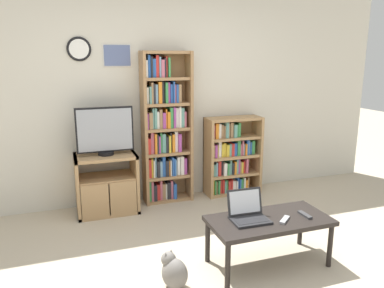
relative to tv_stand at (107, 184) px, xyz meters
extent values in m
plane|color=#BCAD93|center=(0.72, -1.75, -0.35)|extent=(18.00, 18.00, 0.00)
cube|color=beige|center=(0.72, 0.30, 0.95)|extent=(6.35, 0.06, 2.60)
torus|color=black|center=(-0.20, 0.25, 1.54)|extent=(0.27, 0.03, 0.27)
cylinder|color=white|center=(-0.20, 0.25, 1.54)|extent=(0.22, 0.02, 0.22)
cube|color=silver|center=(0.22, 0.26, 1.47)|extent=(0.33, 0.01, 0.26)
cube|color=slate|center=(0.22, 0.25, 1.47)|extent=(0.30, 0.02, 0.24)
cube|color=tan|center=(-0.33, 0.02, 0.00)|extent=(0.04, 0.46, 0.70)
cube|color=tan|center=(0.33, 0.02, 0.00)|extent=(0.04, 0.46, 0.70)
cube|color=tan|center=(0.00, 0.02, 0.33)|extent=(0.70, 0.46, 0.04)
cube|color=tan|center=(0.00, 0.02, -0.33)|extent=(0.70, 0.46, 0.04)
cube|color=tan|center=(0.00, 0.02, 0.07)|extent=(0.63, 0.42, 0.04)
cube|color=tan|center=(-0.16, -0.20, -0.12)|extent=(0.30, 0.02, 0.39)
cube|color=tan|center=(0.16, -0.20, -0.12)|extent=(0.30, 0.02, 0.39)
cylinder|color=black|center=(0.01, 0.00, 0.37)|extent=(0.18, 0.18, 0.04)
cube|color=black|center=(0.01, 0.00, 0.65)|extent=(0.64, 0.05, 0.51)
cube|color=#9399A3|center=(0.01, -0.03, 0.65)|extent=(0.61, 0.01, 0.48)
cube|color=#9E754C|center=(0.49, 0.12, 0.59)|extent=(0.04, 0.25, 1.88)
cube|color=#9E754C|center=(1.06, 0.12, 0.59)|extent=(0.04, 0.25, 1.88)
cube|color=#9E754C|center=(0.78, 0.24, 0.59)|extent=(0.61, 0.02, 1.88)
cube|color=#9E754C|center=(0.78, 0.12, -0.33)|extent=(0.54, 0.22, 0.04)
cube|color=#9E754C|center=(0.78, 0.12, -0.03)|extent=(0.54, 0.22, 0.04)
cube|color=#9E754C|center=(0.78, 0.12, 0.28)|extent=(0.54, 0.22, 0.04)
cube|color=#9E754C|center=(0.78, 0.12, 0.59)|extent=(0.54, 0.22, 0.04)
cube|color=#9E754C|center=(0.78, 0.12, 0.89)|extent=(0.54, 0.22, 0.04)
cube|color=#9E754C|center=(0.78, 0.12, 1.20)|extent=(0.54, 0.22, 0.04)
cube|color=#9E754C|center=(0.78, 0.12, 1.51)|extent=(0.54, 0.22, 0.04)
cube|color=#388947|center=(0.53, 0.13, -0.19)|extent=(0.03, 0.17, 0.26)
cube|color=#B75B70|center=(0.56, 0.13, -0.19)|extent=(0.03, 0.18, 0.25)
cube|color=#232328|center=(0.59, 0.13, -0.21)|extent=(0.04, 0.19, 0.21)
cube|color=red|center=(0.64, 0.13, -0.21)|extent=(0.04, 0.16, 0.20)
cube|color=#B75B70|center=(0.67, 0.13, -0.19)|extent=(0.03, 0.16, 0.25)
cube|color=#93704C|center=(0.71, 0.13, -0.21)|extent=(0.04, 0.16, 0.21)
cube|color=white|center=(0.74, 0.13, -0.22)|extent=(0.02, 0.16, 0.20)
cube|color=#232328|center=(0.77, 0.13, -0.20)|extent=(0.04, 0.18, 0.22)
cube|color=#B75B70|center=(0.81, 0.13, -0.20)|extent=(0.03, 0.17, 0.24)
cube|color=#2856A8|center=(0.85, 0.13, -0.22)|extent=(0.04, 0.19, 0.20)
cube|color=red|center=(0.53, 0.13, 0.11)|extent=(0.04, 0.16, 0.24)
cube|color=gold|center=(0.57, 0.14, 0.11)|extent=(0.02, 0.16, 0.25)
cube|color=white|center=(0.59, 0.13, 0.10)|extent=(0.02, 0.18, 0.22)
cube|color=#759EB7|center=(0.61, 0.14, 0.12)|extent=(0.02, 0.15, 0.26)
cube|color=#232328|center=(0.64, 0.13, 0.09)|extent=(0.03, 0.19, 0.20)
cube|color=#759EB7|center=(0.68, 0.13, 0.09)|extent=(0.03, 0.17, 0.20)
cube|color=#2856A8|center=(0.71, 0.13, 0.12)|extent=(0.04, 0.17, 0.25)
cube|color=#232328|center=(0.75, 0.13, 0.09)|extent=(0.04, 0.19, 0.20)
cube|color=orange|center=(0.79, 0.14, 0.09)|extent=(0.02, 0.16, 0.19)
cube|color=white|center=(0.80, 0.13, 0.09)|extent=(0.02, 0.18, 0.20)
cube|color=#2856A8|center=(0.83, 0.13, 0.11)|extent=(0.02, 0.19, 0.24)
cube|color=#2856A8|center=(0.85, 0.13, 0.10)|extent=(0.02, 0.19, 0.22)
cube|color=#759EB7|center=(0.87, 0.14, 0.09)|extent=(0.02, 0.16, 0.20)
cube|color=white|center=(0.91, 0.14, 0.11)|extent=(0.04, 0.16, 0.23)
cube|color=white|center=(0.95, 0.13, 0.11)|extent=(0.04, 0.17, 0.24)
cube|color=#9E4293|center=(1.00, 0.13, 0.09)|extent=(0.04, 0.16, 0.21)
cube|color=red|center=(0.53, 0.13, 0.39)|extent=(0.04, 0.19, 0.19)
cube|color=#B75B70|center=(0.58, 0.13, 0.43)|extent=(0.04, 0.16, 0.26)
cube|color=orange|center=(0.61, 0.13, 0.42)|extent=(0.02, 0.20, 0.25)
cube|color=#232328|center=(0.64, 0.13, 0.41)|extent=(0.02, 0.19, 0.23)
cube|color=#9E4293|center=(0.66, 0.13, 0.40)|extent=(0.02, 0.18, 0.21)
cube|color=#388947|center=(0.69, 0.13, 0.42)|extent=(0.02, 0.16, 0.25)
cube|color=#5B9389|center=(0.72, 0.13, 0.42)|extent=(0.04, 0.18, 0.24)
cube|color=#232328|center=(0.76, 0.13, 0.40)|extent=(0.03, 0.18, 0.20)
cube|color=gold|center=(0.79, 0.13, 0.40)|extent=(0.03, 0.19, 0.21)
cube|color=#232328|center=(0.81, 0.14, 0.42)|extent=(0.02, 0.15, 0.24)
cube|color=orange|center=(0.84, 0.13, 0.41)|extent=(0.03, 0.18, 0.22)
cube|color=white|center=(0.88, 0.14, 0.43)|extent=(0.04, 0.16, 0.26)
cube|color=#9E4293|center=(0.92, 0.13, 0.41)|extent=(0.04, 0.19, 0.22)
cube|color=#9E4293|center=(0.52, 0.13, 0.70)|extent=(0.02, 0.18, 0.19)
cube|color=#93704C|center=(0.56, 0.13, 0.70)|extent=(0.04, 0.19, 0.20)
cube|color=#5B9389|center=(0.59, 0.13, 0.73)|extent=(0.02, 0.17, 0.25)
cube|color=#5B9389|center=(0.62, 0.13, 0.73)|extent=(0.03, 0.17, 0.25)
cube|color=white|center=(0.65, 0.13, 0.71)|extent=(0.03, 0.16, 0.21)
cube|color=#93704C|center=(0.69, 0.13, 0.72)|extent=(0.03, 0.18, 0.23)
cube|color=#9E4293|center=(0.73, 0.13, 0.70)|extent=(0.04, 0.18, 0.19)
cube|color=orange|center=(0.76, 0.13, 0.72)|extent=(0.02, 0.17, 0.24)
cube|color=orange|center=(0.78, 0.13, 0.70)|extent=(0.03, 0.20, 0.20)
cube|color=#388947|center=(0.82, 0.13, 0.73)|extent=(0.04, 0.18, 0.25)
cube|color=#9E4293|center=(0.85, 0.13, 0.73)|extent=(0.03, 0.19, 0.25)
cube|color=white|center=(0.90, 0.14, 0.72)|extent=(0.04, 0.15, 0.24)
cube|color=white|center=(0.93, 0.13, 0.73)|extent=(0.02, 0.18, 0.26)
cube|color=#5B9389|center=(0.96, 0.13, 0.72)|extent=(0.04, 0.17, 0.24)
cube|color=#B75B70|center=(1.00, 0.13, 0.70)|extent=(0.03, 0.16, 0.19)
cube|color=white|center=(0.53, 0.13, 1.01)|extent=(0.03, 0.16, 0.19)
cube|color=#5B9389|center=(0.56, 0.13, 1.01)|extent=(0.02, 0.20, 0.20)
cube|color=#93704C|center=(0.58, 0.13, 1.03)|extent=(0.02, 0.19, 0.25)
cube|color=#232328|center=(0.61, 0.13, 1.03)|extent=(0.03, 0.18, 0.24)
cube|color=#759EB7|center=(0.64, 0.13, 1.02)|extent=(0.03, 0.16, 0.22)
cube|color=orange|center=(0.68, 0.13, 1.04)|extent=(0.04, 0.18, 0.26)
cube|color=#232328|center=(0.72, 0.14, 1.04)|extent=(0.03, 0.15, 0.26)
cube|color=#388947|center=(0.76, 0.13, 1.03)|extent=(0.03, 0.19, 0.25)
cube|color=#9E4293|center=(0.79, 0.14, 1.03)|extent=(0.03, 0.16, 0.25)
cube|color=#2856A8|center=(0.82, 0.13, 1.02)|extent=(0.02, 0.17, 0.22)
cube|color=#2856A8|center=(0.85, 0.13, 1.04)|extent=(0.02, 0.19, 0.26)
cube|color=#B75B70|center=(0.87, 0.13, 1.02)|extent=(0.02, 0.17, 0.22)
cube|color=#2856A8|center=(0.89, 0.13, 1.02)|extent=(0.02, 0.18, 0.22)
cube|color=#93704C|center=(0.93, 0.13, 1.02)|extent=(0.04, 0.18, 0.22)
cube|color=white|center=(0.53, 0.13, 1.32)|extent=(0.03, 0.17, 0.20)
cube|color=#2856A8|center=(0.56, 0.13, 1.35)|extent=(0.03, 0.16, 0.26)
cube|color=#232328|center=(0.59, 0.13, 1.34)|extent=(0.02, 0.18, 0.24)
cube|color=#2856A8|center=(0.62, 0.14, 1.32)|extent=(0.04, 0.16, 0.22)
cube|color=red|center=(0.66, 0.14, 1.34)|extent=(0.03, 0.16, 0.26)
cube|color=#759EB7|center=(0.69, 0.13, 1.34)|extent=(0.02, 0.17, 0.24)
cube|color=#B75B70|center=(0.72, 0.13, 1.32)|extent=(0.04, 0.19, 0.20)
cube|color=#232328|center=(0.75, 0.13, 1.33)|extent=(0.02, 0.17, 0.22)
cube|color=red|center=(0.77, 0.14, 1.34)|extent=(0.02, 0.15, 0.24)
cube|color=#388947|center=(0.80, 0.13, 1.33)|extent=(0.02, 0.19, 0.23)
cube|color=tan|center=(1.32, 0.10, 0.17)|extent=(0.04, 0.30, 1.04)
cube|color=tan|center=(2.03, 0.10, 0.17)|extent=(0.04, 0.30, 1.04)
cube|color=tan|center=(1.68, 0.24, 0.17)|extent=(0.74, 0.02, 1.04)
cube|color=tan|center=(1.68, 0.10, -0.33)|extent=(0.67, 0.26, 0.04)
cube|color=tan|center=(1.68, 0.10, -0.08)|extent=(0.67, 0.26, 0.04)
cube|color=tan|center=(1.68, 0.10, 0.17)|extent=(0.67, 0.26, 0.04)
cube|color=tan|center=(1.68, 0.10, 0.42)|extent=(0.67, 0.26, 0.04)
cube|color=tan|center=(1.68, 0.10, 0.67)|extent=(0.67, 0.26, 0.04)
cube|color=gold|center=(1.36, 0.11, -0.21)|extent=(0.03, 0.20, 0.20)
cube|color=#388947|center=(1.39, 0.11, -0.22)|extent=(0.02, 0.23, 0.19)
cube|color=#93704C|center=(1.41, 0.11, -0.23)|extent=(0.03, 0.20, 0.17)
cube|color=#388947|center=(1.44, 0.11, -0.22)|extent=(0.02, 0.23, 0.19)
cube|color=red|center=(1.48, 0.11, -0.23)|extent=(0.04, 0.20, 0.18)
cube|color=red|center=(1.51, 0.11, -0.22)|extent=(0.02, 0.21, 0.18)
cube|color=#5B9389|center=(1.54, 0.11, -0.24)|extent=(0.02, 0.22, 0.16)
cube|color=#388947|center=(1.57, 0.12, -0.23)|extent=(0.03, 0.19, 0.17)
cube|color=red|center=(1.60, 0.11, -0.23)|extent=(0.04, 0.21, 0.16)
cube|color=red|center=(1.63, 0.11, -0.23)|extent=(0.02, 0.21, 0.18)
cube|color=white|center=(1.67, 0.11, -0.24)|extent=(0.04, 0.21, 0.15)
cube|color=white|center=(1.70, 0.10, -0.24)|extent=(0.02, 0.24, 0.15)
cube|color=#2856A8|center=(1.72, 0.11, -0.22)|extent=(0.02, 0.21, 0.20)
cube|color=#2856A8|center=(1.75, 0.11, -0.23)|extent=(0.02, 0.23, 0.17)
cube|color=#388947|center=(1.78, 0.11, -0.23)|extent=(0.04, 0.21, 0.17)
cube|color=white|center=(1.82, 0.11, -0.22)|extent=(0.02, 0.23, 0.19)
cube|color=orange|center=(1.85, 0.11, -0.24)|extent=(0.03, 0.22, 0.15)
cube|color=#93704C|center=(1.88, 0.11, -0.23)|extent=(0.02, 0.21, 0.18)
cube|color=#93704C|center=(1.36, 0.11, 0.02)|extent=(0.02, 0.21, 0.17)
cube|color=#5B9389|center=(1.38, 0.11, 0.01)|extent=(0.03, 0.22, 0.16)
cube|color=#759EB7|center=(1.41, 0.11, 0.03)|extent=(0.02, 0.22, 0.18)
cube|color=red|center=(1.45, 0.11, 0.03)|extent=(0.04, 0.22, 0.20)
cube|color=#232328|center=(1.49, 0.12, 0.03)|extent=(0.03, 0.19, 0.19)
cube|color=white|center=(1.53, 0.10, 0.02)|extent=(0.04, 0.24, 0.17)
cube|color=#388947|center=(1.56, 0.10, 0.01)|extent=(0.02, 0.24, 0.16)
cube|color=#5B9389|center=(1.59, 0.11, 0.01)|extent=(0.02, 0.23, 0.15)
cube|color=#5B9389|center=(1.61, 0.11, 0.03)|extent=(0.02, 0.20, 0.19)
cube|color=#232328|center=(1.64, 0.11, 0.01)|extent=(0.03, 0.22, 0.16)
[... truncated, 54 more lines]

